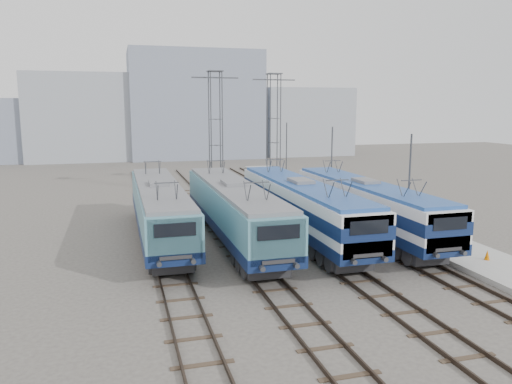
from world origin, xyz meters
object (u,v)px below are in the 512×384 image
object	(u,v)px
locomotive_far_right	(366,203)
catenary_tower_east	(274,127)
locomotive_far_left	(160,207)
locomotive_center_right	(301,204)
catenary_tower_west	(216,128)
mast_front	(409,189)
mast_mid	(331,167)
locomotive_center_left	(234,208)
safety_cone	(487,255)
mast_rear	(286,155)

from	to	relation	value
locomotive_far_right	catenary_tower_east	size ratio (longest dim) A/B	1.50
locomotive_far_left	locomotive_center_right	distance (m)	9.22
catenary_tower_west	mast_front	distance (m)	22.00
mast_front	mast_mid	world-z (taller)	same
catenary_tower_east	mast_front	xyz separation A→B (m)	(2.10, -22.00, -3.14)
locomotive_far_left	catenary_tower_west	xyz separation A→B (m)	(6.75, 15.55, 4.37)
locomotive_center_left	safety_cone	world-z (taller)	locomotive_center_left
locomotive_center_right	catenary_tower_west	world-z (taller)	catenary_tower_west
locomotive_far_right	safety_cone	world-z (taller)	locomotive_far_right
catenary_tower_east	mast_mid	size ratio (longest dim) A/B	1.71
mast_front	locomotive_far_left	bearing A→B (deg)	163.82
locomotive_center_right	safety_cone	world-z (taller)	locomotive_center_right
locomotive_center_right	locomotive_far_right	size ratio (longest dim) A/B	1.04
locomotive_far_right	locomotive_far_left	bearing A→B (deg)	170.21
mast_rear	catenary_tower_east	bearing A→B (deg)	-136.40
mast_front	catenary_tower_west	bearing A→B (deg)	113.27
locomotive_center_left	mast_rear	distance (m)	23.98
locomotive_far_right	mast_rear	distance (m)	21.99
locomotive_center_right	mast_rear	size ratio (longest dim) A/B	2.66
locomotive_center_left	locomotive_center_right	xyz separation A→B (m)	(4.50, -0.18, 0.05)
locomotive_center_left	locomotive_center_right	bearing A→B (deg)	-2.29
locomotive_far_left	locomotive_far_right	size ratio (longest dim) A/B	1.01
locomotive_far_left	mast_rear	distance (m)	24.88
locomotive_far_left	locomotive_center_left	xyz separation A→B (m)	(4.50, -1.81, 0.05)
locomotive_far_left	mast_rear	world-z (taller)	mast_rear
locomotive_center_left	mast_rear	size ratio (longest dim) A/B	2.67
safety_cone	mast_front	bearing A→B (deg)	107.01
locomotive_far_right	locomotive_center_left	bearing A→B (deg)	176.69
locomotive_center_right	mast_front	size ratio (longest dim) A/B	2.66
mast_front	locomotive_far_right	bearing A→B (deg)	131.06
locomotive_far_left	locomotive_center_left	bearing A→B (deg)	-21.89
locomotive_center_left	mast_mid	bearing A→B (deg)	40.77
locomotive_center_right	mast_front	bearing A→B (deg)	-21.21
catenary_tower_west	mast_rear	bearing A→B (deg)	24.94
locomotive_center_right	mast_rear	world-z (taller)	mast_rear
locomotive_far_right	safety_cone	distance (m)	8.49
catenary_tower_west	mast_mid	world-z (taller)	catenary_tower_west
mast_mid	safety_cone	world-z (taller)	mast_mid
catenary_tower_west	locomotive_far_right	bearing A→B (deg)	-69.31
locomotive_center_right	mast_front	xyz separation A→B (m)	(6.35, -2.46, 1.13)
locomotive_far_left	catenary_tower_west	bearing A→B (deg)	66.53
locomotive_center_left	locomotive_far_right	world-z (taller)	locomotive_center_left
locomotive_far_left	catenary_tower_west	distance (m)	17.50
locomotive_far_right	catenary_tower_west	world-z (taller)	catenary_tower_west
mast_front	safety_cone	world-z (taller)	mast_front
catenary_tower_west	mast_front	bearing A→B (deg)	-66.73
catenary_tower_east	locomotive_center_right	bearing A→B (deg)	-102.27
locomotive_far_right	mast_rear	world-z (taller)	mast_rear
locomotive_far_right	catenary_tower_west	distance (m)	19.60
locomotive_center_right	catenary_tower_west	size ratio (longest dim) A/B	1.55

